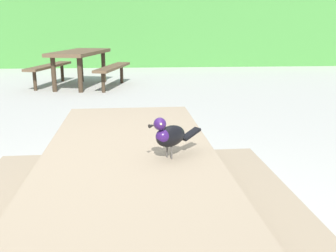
% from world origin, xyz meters
% --- Properties ---
extents(hedge_wall, '(28.00, 1.42, 2.05)m').
position_xyz_m(hedge_wall, '(0.00, 10.90, 1.02)').
color(hedge_wall, '#428438').
rests_on(hedge_wall, ground).
extents(picnic_table_foreground, '(1.72, 1.82, 0.74)m').
position_xyz_m(picnic_table_foreground, '(0.21, 0.03, 0.56)').
color(picnic_table_foreground, '#84725B').
rests_on(picnic_table_foreground, ground).
extents(bird_grackle, '(0.24, 0.20, 0.18)m').
position_xyz_m(bird_grackle, '(0.38, -0.12, 0.84)').
color(bird_grackle, black).
rests_on(bird_grackle, picnic_table_foreground).
extents(picnic_table_mid_left, '(2.04, 2.06, 0.74)m').
position_xyz_m(picnic_table_mid_left, '(-0.95, 6.65, 0.56)').
color(picnic_table_mid_left, brown).
rests_on(picnic_table_mid_left, ground).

